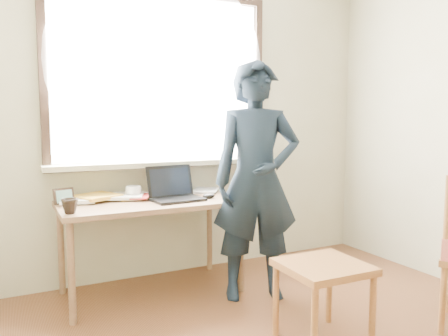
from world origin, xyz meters
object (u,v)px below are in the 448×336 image
mug_dark (70,206)px  work_chair (323,276)px  desk (151,210)px  person (257,181)px  laptop (174,192)px  mug_white (133,192)px

mug_dark → work_chair: (1.23, -0.94, -0.34)m
desk → work_chair: 1.34m
mug_dark → person: 1.26m
desk → mug_dark: size_ratio=12.55×
mug_dark → laptop: bearing=13.1°
mug_white → desk: bearing=-61.8°
laptop → work_chair: (0.48, -1.12, -0.35)m
person → laptop: bearing=162.0°
mug_white → work_chair: bearing=-60.5°
desk → laptop: laptop is taller
desk → work_chair: (0.65, -1.14, -0.23)m
laptop → mug_dark: bearing=-166.9°
mug_dark → work_chair: mug_dark is taller
desk → laptop: 0.22m
work_chair → mug_white: bearing=119.5°
desk → mug_white: (-0.08, 0.16, 0.12)m
work_chair → person: size_ratio=0.28×
mug_dark → work_chair: bearing=-37.3°
mug_white → person: 0.93m
person → mug_white: bearing=162.6°
mug_dark → work_chair: size_ratio=0.22×
desk → laptop: (0.17, -0.03, 0.13)m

